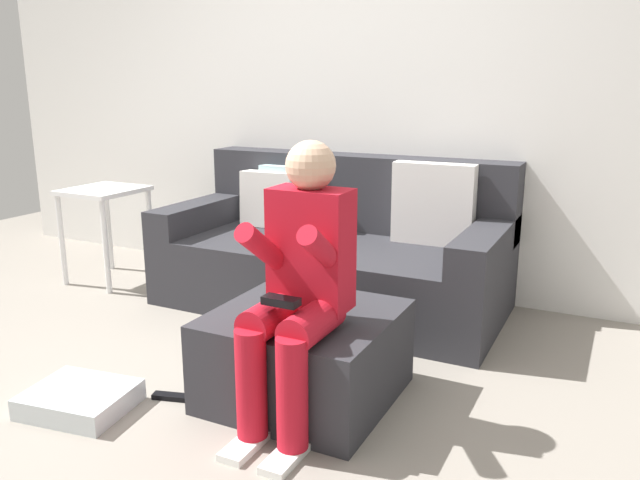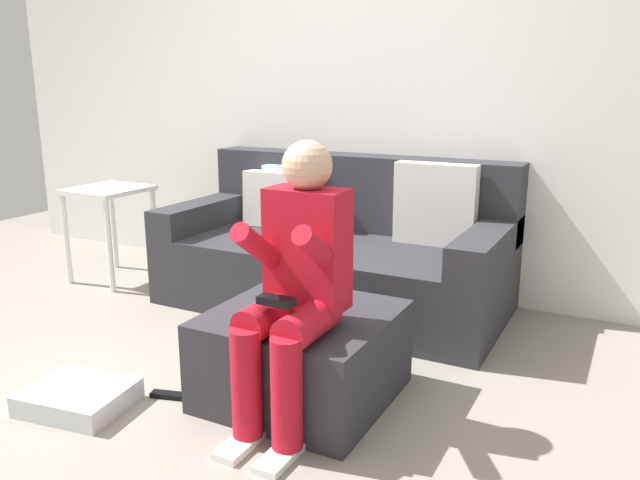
% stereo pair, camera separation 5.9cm
% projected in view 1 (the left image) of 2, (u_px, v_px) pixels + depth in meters
% --- Properties ---
extents(ground_plane, '(7.91, 7.91, 0.00)m').
position_uv_depth(ground_plane, '(171.00, 404.00, 2.68)').
color(ground_plane, gray).
extents(wall_back, '(6.08, 0.10, 2.62)m').
position_uv_depth(wall_back, '(356.00, 87.00, 4.06)').
color(wall_back, white).
rests_on(wall_back, ground_plane).
extents(couch_sectional, '(2.06, 0.99, 0.89)m').
position_uv_depth(couch_sectional, '(336.00, 251.00, 3.87)').
color(couch_sectional, '#2D2D33').
rests_on(couch_sectional, ground_plane).
extents(ottoman, '(0.74, 0.73, 0.39)m').
position_uv_depth(ottoman, '(305.00, 355.00, 2.70)').
color(ottoman, '#2D2D33').
rests_on(ottoman, ground_plane).
extents(person_seated, '(0.32, 0.59, 1.13)m').
position_uv_depth(person_seated, '(298.00, 282.00, 2.40)').
color(person_seated, red).
rests_on(person_seated, ground_plane).
extents(storage_bin, '(0.46, 0.40, 0.09)m').
position_uv_depth(storage_bin, '(80.00, 399.00, 2.63)').
color(storage_bin, silver).
rests_on(storage_bin, ground_plane).
extents(side_table, '(0.46, 0.49, 0.65)m').
position_uv_depth(side_table, '(105.00, 206.00, 4.24)').
color(side_table, white).
rests_on(side_table, ground_plane).
extents(remote_by_storage_bin, '(0.17, 0.09, 0.02)m').
position_uv_depth(remote_by_storage_bin, '(172.00, 397.00, 2.72)').
color(remote_by_storage_bin, black).
rests_on(remote_by_storage_bin, ground_plane).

